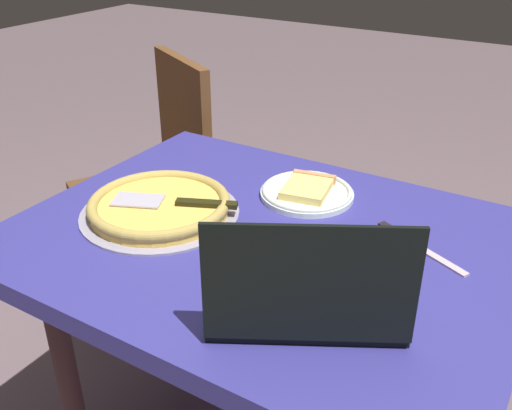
{
  "coord_description": "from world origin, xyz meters",
  "views": [
    {
      "loc": [
        0.56,
        -0.97,
        1.41
      ],
      "look_at": [
        -0.04,
        0.03,
        0.79
      ],
      "focal_mm": 40.25,
      "sensor_mm": 36.0,
      "label": 1
    }
  ],
  "objects_px": {
    "table_knife": "(412,243)",
    "dining_table": "(265,262)",
    "pizza_tray": "(160,206)",
    "pizza_plate": "(307,191)",
    "chair_near": "(158,171)",
    "laptop": "(306,295)"
  },
  "relations": [
    {
      "from": "dining_table",
      "to": "pizza_plate",
      "type": "xyz_separation_m",
      "value": [
        -0.01,
        0.22,
        0.09
      ]
    },
    {
      "from": "dining_table",
      "to": "pizza_tray",
      "type": "distance_m",
      "value": 0.29
    },
    {
      "from": "laptop",
      "to": "table_knife",
      "type": "bearing_deg",
      "value": 75.74
    },
    {
      "from": "pizza_tray",
      "to": "laptop",
      "type": "bearing_deg",
      "value": -19.18
    },
    {
      "from": "dining_table",
      "to": "table_knife",
      "type": "bearing_deg",
      "value": 24.29
    },
    {
      "from": "dining_table",
      "to": "chair_near",
      "type": "bearing_deg",
      "value": 146.08
    },
    {
      "from": "dining_table",
      "to": "pizza_plate",
      "type": "relative_size",
      "value": 4.73
    },
    {
      "from": "laptop",
      "to": "pizza_plate",
      "type": "xyz_separation_m",
      "value": [
        -0.22,
        0.43,
        -0.04
      ]
    },
    {
      "from": "laptop",
      "to": "pizza_tray",
      "type": "xyz_separation_m",
      "value": [
        -0.48,
        0.17,
        -0.03
      ]
    },
    {
      "from": "pizza_plate",
      "to": "table_knife",
      "type": "xyz_separation_m",
      "value": [
        0.3,
        -0.09,
        -0.01
      ]
    },
    {
      "from": "table_knife",
      "to": "chair_near",
      "type": "bearing_deg",
      "value": 160.26
    },
    {
      "from": "laptop",
      "to": "table_knife",
      "type": "xyz_separation_m",
      "value": [
        0.09,
        0.35,
        -0.05
      ]
    },
    {
      "from": "dining_table",
      "to": "table_knife",
      "type": "height_order",
      "value": "table_knife"
    },
    {
      "from": "pizza_tray",
      "to": "chair_near",
      "type": "height_order",
      "value": "chair_near"
    },
    {
      "from": "pizza_tray",
      "to": "pizza_plate",
      "type": "bearing_deg",
      "value": 45.74
    },
    {
      "from": "laptop",
      "to": "chair_near",
      "type": "height_order",
      "value": "laptop"
    },
    {
      "from": "pizza_tray",
      "to": "table_knife",
      "type": "xyz_separation_m",
      "value": [
        0.56,
        0.18,
        -0.02
      ]
    },
    {
      "from": "dining_table",
      "to": "pizza_tray",
      "type": "height_order",
      "value": "pizza_tray"
    },
    {
      "from": "table_knife",
      "to": "dining_table",
      "type": "bearing_deg",
      "value": -155.71
    },
    {
      "from": "dining_table",
      "to": "table_knife",
      "type": "distance_m",
      "value": 0.33
    },
    {
      "from": "dining_table",
      "to": "laptop",
      "type": "relative_size",
      "value": 2.67
    },
    {
      "from": "pizza_plate",
      "to": "table_knife",
      "type": "bearing_deg",
      "value": -16.2
    }
  ]
}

